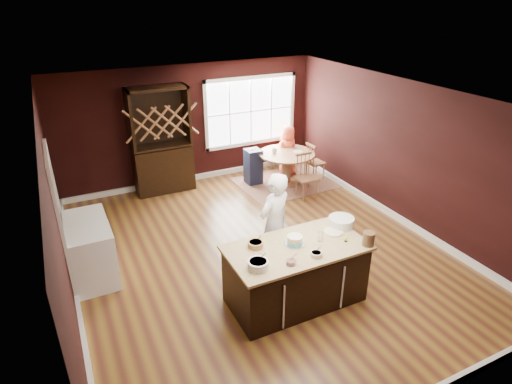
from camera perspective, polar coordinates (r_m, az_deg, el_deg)
room_shell at (r=6.87m, az=0.38°, el=1.47°), size 7.00×7.00×7.00m
window at (r=10.40m, az=-0.73°, el=10.72°), size 2.36×0.10×1.66m
doorway at (r=6.96m, az=-24.55°, el=-3.68°), size 0.08×1.26×2.13m
kitchen_island at (r=6.26m, az=5.27°, el=-10.95°), size 1.97×1.03×0.92m
dining_table at (r=9.92m, az=4.08°, el=4.05°), size 1.29×1.29×0.75m
baker at (r=6.61m, az=2.44°, el=-4.39°), size 0.73×0.60×1.72m
layer_cake at (r=6.01m, az=5.20°, el=-6.38°), size 0.30×0.30×0.12m
bowl_blue at (r=5.51m, az=0.28°, el=-9.64°), size 0.27×0.27×0.11m
bowl_yellow at (r=5.93m, az=-0.05°, el=-6.99°), size 0.22×0.22×0.08m
bowl_pink at (r=5.62m, az=4.72°, el=-9.31°), size 0.14×0.14×0.05m
bowl_olive at (r=5.80m, az=8.04°, el=-8.22°), size 0.16×0.16×0.06m
drinking_glass at (r=6.11m, az=8.61°, el=-5.92°), size 0.07×0.07×0.14m
dinner_plate at (r=6.38m, az=10.27°, el=-5.24°), size 0.28×0.28×0.02m
white_tub at (r=6.55m, az=11.29°, el=-3.89°), size 0.39×0.39×0.13m
stoneware_crock at (r=6.14m, az=14.78°, el=-6.05°), size 0.17×0.17×0.20m
toy_figurine at (r=6.18m, az=11.89°, el=-6.20°), size 0.04×0.04×0.07m
rug at (r=10.12m, az=3.99°, el=1.26°), size 2.23×1.75×0.01m
chair_east at (r=10.27m, az=7.94°, el=4.14°), size 0.38×0.40×0.91m
chair_south at (r=9.27m, az=6.79°, el=2.08°), size 0.42×0.40×0.99m
chair_north at (r=10.71m, az=3.29°, el=5.27°), size 0.45×0.44×0.91m
seated_woman at (r=10.37m, az=4.21°, el=5.51°), size 0.68×0.52×1.24m
high_chair at (r=9.94m, az=-0.37°, el=3.52°), size 0.35×0.35×0.86m
toddler at (r=9.78m, az=-0.72°, el=5.53°), size 0.18×0.14×0.26m
table_plate at (r=9.92m, az=5.61°, el=5.37°), size 0.22×0.22×0.02m
table_cup at (r=9.82m, az=2.45°, el=5.52°), size 0.13×0.13×0.10m
hutch at (r=9.55m, az=-12.54°, el=6.67°), size 1.27×0.53×2.33m
washer at (r=6.95m, az=-20.85°, el=-8.40°), size 0.64×0.62×0.92m
dryer at (r=7.51m, az=-21.44°, el=-5.91°), size 0.63×0.61×0.92m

